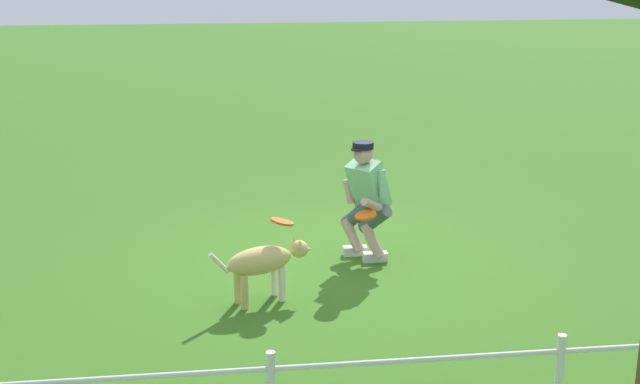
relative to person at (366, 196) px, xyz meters
name	(u,v)px	position (x,y,z in m)	size (l,w,h in m)	color
ground_plane	(337,259)	(0.31, -0.01, -0.70)	(60.00, 60.00, 0.00)	#396D1F
person	(366,196)	(0.00, 0.00, 0.00)	(0.57, 0.71, 1.29)	silver
dog	(264,262)	(1.15, 1.01, -0.31)	(1.01, 0.49, 0.58)	tan
frisbee_flying	(282,222)	(0.96, 0.88, 0.04)	(0.22, 0.22, 0.02)	#EC5115
frisbee_held	(366,215)	(0.07, 0.38, -0.09)	(0.22, 0.22, 0.02)	orange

